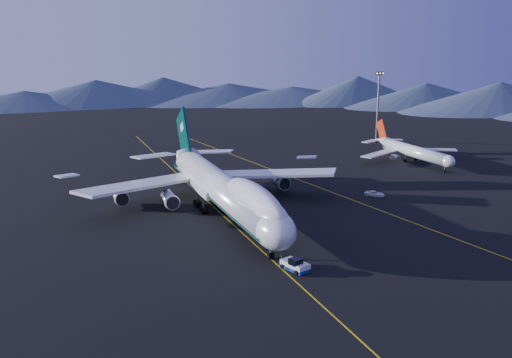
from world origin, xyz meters
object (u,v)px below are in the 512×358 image
object	(u,v)px
pushback_tug	(295,266)
floodlight_mast	(378,107)
boeing_747	(222,188)
second_jet	(412,151)
service_van	(375,194)

from	to	relation	value
pushback_tug	floodlight_mast	distance (m)	124.50
pushback_tug	floodlight_mast	size ratio (longest dim) A/B	0.22
boeing_747	floodlight_mast	distance (m)	102.17
second_jet	boeing_747	bearing A→B (deg)	-149.41
service_van	boeing_747	bearing A→B (deg)	137.23
boeing_747	floodlight_mast	xyz separation A→B (m)	(78.61, 64.90, 6.91)
pushback_tug	service_van	size ratio (longest dim) A/B	1.17
boeing_747	second_jet	bearing A→B (deg)	24.47
boeing_747	service_van	world-z (taller)	boeing_747
pushback_tug	service_van	world-z (taller)	pushback_tug
second_jet	service_van	bearing A→B (deg)	-130.29
service_van	floodlight_mast	bearing A→B (deg)	12.55
service_van	floodlight_mast	world-z (taller)	floodlight_mast
second_jet	service_van	distance (m)	44.24
boeing_747	second_jet	distance (m)	76.69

